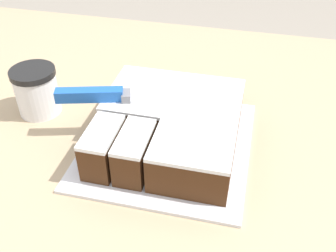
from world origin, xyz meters
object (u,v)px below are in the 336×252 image
object	(u,v)px
cake	(170,125)
coffee_cup	(37,91)
cake_board	(168,143)
knife	(106,96)

from	to	relation	value
cake	coffee_cup	xyz separation A→B (m)	(-0.29, 0.04, 0.01)
cake_board	coffee_cup	size ratio (longest dim) A/B	3.28
cake_board	knife	xyz separation A→B (m)	(-0.12, 0.00, 0.09)
cake	knife	size ratio (longest dim) A/B	0.95
cake	cake_board	bearing A→B (deg)	-133.73
cake_board	coffee_cup	distance (m)	0.29
cake	knife	bearing A→B (deg)	179.68
cake_board	cake	bearing A→B (deg)	46.27
cake_board	knife	size ratio (longest dim) A/B	1.14
knife	cake_board	bearing A→B (deg)	-17.51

